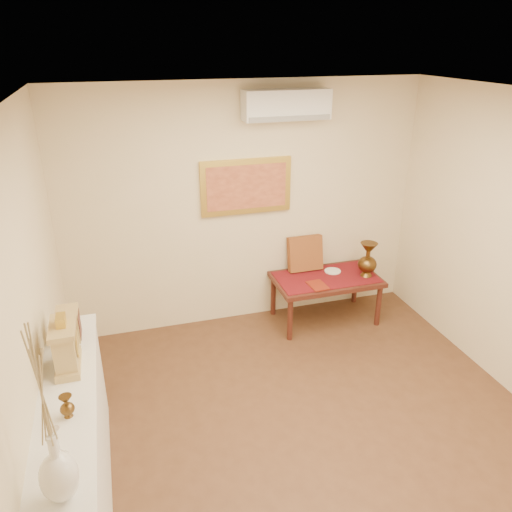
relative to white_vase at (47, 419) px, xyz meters
name	(u,v)px	position (x,y,z in m)	size (l,w,h in m)	color
floor	(321,449)	(1.80, 0.82, -1.48)	(4.50, 4.50, 0.00)	brown
ceiling	(345,106)	(1.80, 0.82, 1.22)	(4.50, 4.50, 0.00)	silver
wall_back	(246,208)	(1.80, 3.07, -0.13)	(4.00, 0.02, 2.70)	beige
wall_left	(26,351)	(-0.20, 0.82, -0.13)	(0.02, 4.50, 2.70)	beige
white_vase	(47,419)	(0.00, 0.00, 0.00)	(0.19, 0.19, 0.99)	silver
candlestick	(57,443)	(-0.03, 0.29, -0.40)	(0.09, 0.09, 0.20)	silver
brass_urn_small	(66,403)	(0.00, 0.60, -0.40)	(0.09, 0.09, 0.20)	brown
table_cloth	(326,277)	(2.65, 2.70, -0.92)	(1.14, 0.59, 0.01)	maroon
brass_urn_tall	(368,256)	(3.10, 2.60, -0.67)	(0.22, 0.22, 0.49)	brown
plate	(333,271)	(2.78, 2.81, -0.91)	(0.19, 0.19, 0.01)	silver
menu	(318,285)	(2.46, 2.52, -0.91)	(0.18, 0.25, 0.01)	maroon
cushion	(305,253)	(2.48, 2.96, -0.72)	(0.41, 0.10, 0.41)	maroon
display_ledge	(77,452)	(-0.03, 0.82, -0.99)	(0.37, 2.02, 0.98)	white
mantel_clock	(66,346)	(-0.02, 1.12, -0.32)	(0.17, 0.36, 0.41)	tan
wooden_chest	(69,324)	(-0.02, 1.50, -0.37)	(0.16, 0.21, 0.24)	tan
low_table	(326,282)	(2.65, 2.70, -0.99)	(1.20, 0.70, 0.55)	#471D15
painting	(246,187)	(1.80, 3.04, 0.12)	(1.00, 0.06, 0.60)	gold
ac_unit	(286,105)	(2.20, 2.94, 0.97)	(0.90, 0.25, 0.30)	silver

